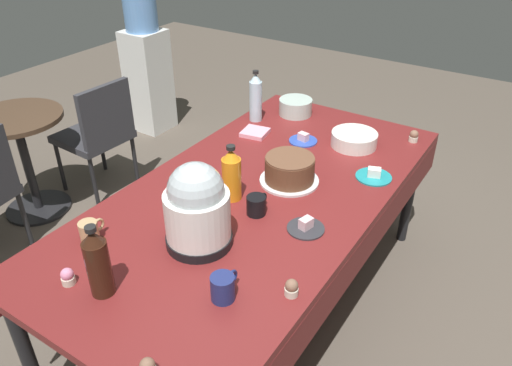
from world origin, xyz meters
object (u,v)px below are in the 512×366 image
(dessert_plate_teal, at_px, (374,175))
(soda_bottle_water, at_px, (256,98))
(potluck_table, at_px, (256,203))
(coffee_mug_navy, at_px, (223,287))
(maroon_chair_right, at_px, (98,131))
(water_cooler, at_px, (147,66))
(coffee_mug_black, at_px, (257,205))
(coffee_mug_tan, at_px, (90,231))
(cupcake_cocoa, at_px, (414,136))
(soda_bottle_orange_juice, at_px, (232,175))
(cupcake_rose, at_px, (68,277))
(dessert_plate_charcoal, at_px, (306,227))
(cupcake_berry, at_px, (177,205))
(cupcake_mint, at_px, (291,288))
(slow_cooker, at_px, (197,208))
(frosted_layer_cake, at_px, (290,170))
(glass_salad_bowl, at_px, (295,107))
(dessert_plate_cobalt, at_px, (303,139))
(round_cafe_table, at_px, (22,147))
(soda_bottle_cola, at_px, (98,263))
(ceramic_snack_bowl, at_px, (354,139))

(dessert_plate_teal, bearing_deg, soda_bottle_water, 73.57)
(potluck_table, relative_size, coffee_mug_navy, 17.00)
(dessert_plate_teal, height_order, maroon_chair_right, maroon_chair_right)
(water_cooler, bearing_deg, soda_bottle_water, -114.01)
(coffee_mug_black, relative_size, coffee_mug_tan, 1.07)
(cupcake_cocoa, xyz_separation_m, coffee_mug_navy, (-1.56, 0.18, 0.02))
(soda_bottle_orange_juice, bearing_deg, cupcake_rose, 167.61)
(dessert_plate_charcoal, relative_size, cupcake_berry, 2.38)
(potluck_table, bearing_deg, cupcake_mint, -136.48)
(slow_cooker, relative_size, dessert_plate_charcoal, 2.27)
(cupcake_mint, distance_m, soda_bottle_orange_juice, 0.68)
(slow_cooker, bearing_deg, frosted_layer_cake, -6.51)
(potluck_table, distance_m, glass_salad_bowl, 0.94)
(glass_salad_bowl, height_order, soda_bottle_orange_juice, soda_bottle_orange_juice)
(slow_cooker, relative_size, dessert_plate_cobalt, 2.30)
(cupcake_mint, relative_size, soda_bottle_water, 0.22)
(slow_cooker, bearing_deg, dessert_plate_charcoal, -45.35)
(potluck_table, xyz_separation_m, soda_bottle_orange_juice, (-0.10, 0.07, 0.19))
(dessert_plate_teal, height_order, water_cooler, water_cooler)
(cupcake_rose, xyz_separation_m, coffee_mug_tan, (0.22, 0.13, 0.01))
(glass_salad_bowl, xyz_separation_m, round_cafe_table, (-0.94, 1.53, -0.30))
(soda_bottle_orange_juice, xyz_separation_m, round_cafe_table, (0.05, 1.74, -0.38))
(dessert_plate_teal, distance_m, soda_bottle_water, 0.91)
(dessert_plate_teal, bearing_deg, coffee_mug_tan, 144.61)
(dessert_plate_cobalt, distance_m, coffee_mug_black, 0.74)
(soda_bottle_orange_juice, relative_size, round_cafe_table, 0.38)
(round_cafe_table, bearing_deg, dessert_plate_teal, -77.89)
(dessert_plate_charcoal, xyz_separation_m, maroon_chair_right, (0.53, 1.92, -0.27))
(cupcake_mint, height_order, soda_bottle_cola, soda_bottle_cola)
(cupcake_rose, bearing_deg, cupcake_mint, -61.13)
(cupcake_cocoa, bearing_deg, glass_salad_bowl, 92.44)
(cupcake_mint, relative_size, cupcake_cocoa, 1.00)
(dessert_plate_teal, xyz_separation_m, coffee_mug_tan, (-1.10, 0.78, 0.03))
(slow_cooker, height_order, cupcake_cocoa, slow_cooker)
(ceramic_snack_bowl, distance_m, cupcake_berry, 1.09)
(soda_bottle_orange_juice, bearing_deg, dessert_plate_cobalt, -0.30)
(cupcake_cocoa, height_order, maroon_chair_right, maroon_chair_right)
(slow_cooker, relative_size, water_cooler, 0.29)
(dessert_plate_cobalt, distance_m, soda_bottle_water, 0.42)
(cupcake_cocoa, relative_size, round_cafe_table, 0.09)
(dessert_plate_teal, xyz_separation_m, cupcake_mint, (-0.92, -0.06, 0.02))
(frosted_layer_cake, relative_size, dessert_plate_cobalt, 1.82)
(soda_bottle_water, height_order, round_cafe_table, soda_bottle_water)
(water_cooler, bearing_deg, dessert_plate_cobalt, -112.27)
(cupcake_mint, distance_m, cupcake_rose, 0.81)
(coffee_mug_navy, relative_size, round_cafe_table, 0.18)
(cupcake_cocoa, height_order, soda_bottle_cola, soda_bottle_cola)
(cupcake_rose, xyz_separation_m, coffee_mug_navy, (0.25, -0.52, 0.02))
(slow_cooker, relative_size, coffee_mug_black, 2.90)
(glass_salad_bowl, bearing_deg, dessert_plate_teal, -123.37)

